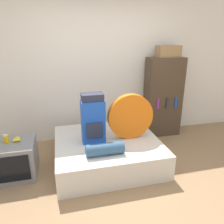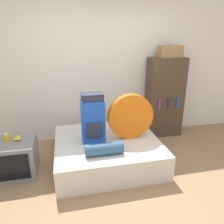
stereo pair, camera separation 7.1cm
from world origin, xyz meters
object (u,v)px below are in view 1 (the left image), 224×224
object	(u,v)px
tent_bag	(130,117)
cardboard_box	(168,51)
television	(14,159)
bookshelf	(163,97)
canister	(6,139)
backpack	(93,119)
sleeping_roll	(105,149)

from	to	relation	value
tent_bag	cardboard_box	xyz separation A→B (m)	(0.96, 0.78, 0.89)
television	bookshelf	bearing A→B (deg)	16.62
television	canister	xyz separation A→B (m)	(-0.07, 0.03, 0.31)
television	bookshelf	world-z (taller)	bookshelf
tent_bag	cardboard_box	size ratio (longest dim) A/B	1.69
backpack	cardboard_box	xyz separation A→B (m)	(1.54, 0.77, 0.89)
sleeping_roll	bookshelf	bearing A→B (deg)	40.07
bookshelf	cardboard_box	world-z (taller)	cardboard_box
tent_bag	television	distance (m)	1.79
cardboard_box	bookshelf	bearing A→B (deg)	-173.13
television	canister	world-z (taller)	canister
sleeping_roll	cardboard_box	size ratio (longest dim) A/B	1.24
backpack	bookshelf	xyz separation A→B (m)	(1.51, 0.77, 0.02)
backpack	television	world-z (taller)	backpack
backpack	sleeping_roll	size ratio (longest dim) A/B	1.44
sleeping_roll	television	world-z (taller)	sleeping_roll
television	sleeping_roll	bearing A→B (deg)	-18.06
bookshelf	cardboard_box	bearing A→B (deg)	6.87
cardboard_box	backpack	bearing A→B (deg)	-153.30
tent_bag	cardboard_box	bearing A→B (deg)	39.18
television	cardboard_box	distance (m)	3.12
canister	cardboard_box	size ratio (longest dim) A/B	0.29
television	bookshelf	xyz separation A→B (m)	(2.65, 0.79, 0.51)
backpack	bookshelf	world-z (taller)	bookshelf
sleeping_roll	television	xyz separation A→B (m)	(-1.23, 0.40, -0.21)
bookshelf	cardboard_box	xyz separation A→B (m)	(0.03, 0.00, 0.87)
tent_bag	canister	distance (m)	1.80
backpack	television	size ratio (longest dim) A/B	1.26
sleeping_roll	bookshelf	distance (m)	1.88
canister	tent_bag	bearing A→B (deg)	-0.56
backpack	sleeping_roll	world-z (taller)	backpack
bookshelf	sleeping_roll	bearing A→B (deg)	-139.93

